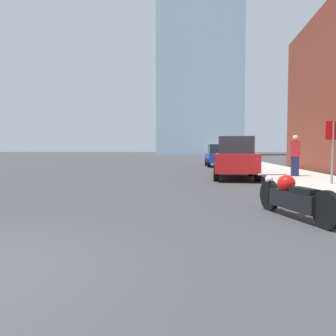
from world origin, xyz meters
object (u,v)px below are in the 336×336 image
at_px(parked_car_red, 235,158).
at_px(stop_sign, 333,141).
at_px(motorcycle, 293,197).
at_px(pedestrian, 295,155).
at_px(parked_car_blue, 218,156).

relative_size(parked_car_red, stop_sign, 2.26).
xyz_separation_m(motorcycle, parked_car_red, (-0.16, 8.40, 0.51)).
xyz_separation_m(motorcycle, pedestrian, (2.28, 8.05, 0.65)).
bearing_deg(stop_sign, motorcycle, -117.57).
xyz_separation_m(stop_sign, pedestrian, (-0.30, 3.12, -0.50)).
bearing_deg(stop_sign, parked_car_blue, 102.02).
xyz_separation_m(motorcycle, parked_car_blue, (-0.33, 18.59, 0.44)).
bearing_deg(stop_sign, parked_car_red, 128.36).
bearing_deg(parked_car_red, motorcycle, -85.50).
height_order(parked_car_red, parked_car_blue, parked_car_red).
relative_size(motorcycle, parked_car_red, 0.48).
bearing_deg(parked_car_blue, stop_sign, -81.20).
bearing_deg(pedestrian, stop_sign, -84.51).
relative_size(motorcycle, pedestrian, 1.29).
distance_m(parked_car_red, parked_car_blue, 10.19).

